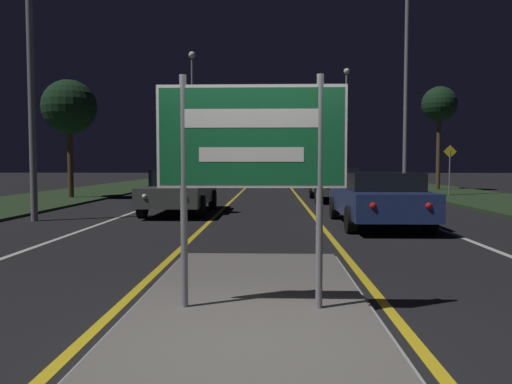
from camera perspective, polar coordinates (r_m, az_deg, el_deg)
ground_plane at (r=4.37m, az=-1.01°, el=-17.52°), size 160.00×160.00×0.00m
median_island at (r=5.19m, az=-0.52°, el=-13.65°), size 2.52×6.15×0.10m
verge_left at (r=26.01m, az=-20.14°, el=-0.27°), size 5.00×100.00×0.08m
verge_right at (r=25.86m, az=22.84°, el=-0.35°), size 5.00×100.00×0.08m
centre_line_yellow_left at (r=29.17m, az=-1.48°, el=0.22°), size 0.12×70.00×0.01m
centre_line_yellow_right at (r=29.15m, az=4.22°, el=0.21°), size 0.12×70.00×0.01m
lane_line_white_left at (r=29.46m, az=-6.83°, el=0.23°), size 0.12×70.00×0.01m
lane_line_white_right at (r=29.40m, az=9.58°, el=0.20°), size 0.12×70.00×0.01m
edge_line_white_left at (r=30.05m, az=-12.49°, el=0.23°), size 0.10×70.00×0.01m
edge_line_white_right at (r=29.96m, az=15.28°, el=0.18°), size 0.10×70.00×0.01m
highway_sign at (r=4.97m, az=-0.54°, el=5.19°), size 1.89×0.07×2.33m
streetlight_left_far at (r=40.80m, az=-7.29°, el=10.61°), size 0.56×0.56×10.45m
streetlight_right_near at (r=23.93m, az=16.83°, el=15.19°), size 0.50×0.50×10.68m
streetlight_right_far at (r=40.45m, az=10.28°, el=8.92°), size 0.48×0.48×9.04m
car_receding_0 at (r=12.78m, az=13.70°, el=-0.57°), size 1.96×4.70×1.34m
car_receding_1 at (r=20.97m, az=8.98°, el=1.04°), size 1.85×4.60×1.39m
car_approaching_0 at (r=15.87m, az=-8.59°, el=0.22°), size 1.90×4.68×1.34m
warning_sign at (r=24.77m, az=21.27°, el=2.88°), size 0.60×0.06×2.33m
roadside_palm_left at (r=23.40m, az=-20.56°, el=9.02°), size 2.34×2.34×5.11m
roadside_palm_right at (r=30.70m, az=20.23°, el=9.27°), size 1.98×1.98×5.87m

